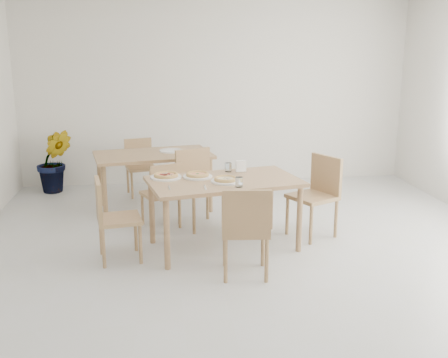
{
  "coord_description": "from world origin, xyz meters",
  "views": [
    {
      "loc": [
        -0.9,
        -4.6,
        2.11
      ],
      "look_at": [
        -0.24,
        0.66,
        0.76
      ],
      "focal_mm": 42.0,
      "sensor_mm": 36.0,
      "label": 1
    }
  ],
  "objects": [
    {
      "name": "potted_plant",
      "position": [
        -2.43,
        3.15,
        0.47
      ],
      "size": [
        0.57,
        0.49,
        0.93
      ],
      "primitive_type": "imported",
      "rotation": [
        0.0,
        0.0,
        0.16
      ],
      "color": "#2C5B1B",
      "rests_on": "ground"
    },
    {
      "name": "chair_west",
      "position": [
        -1.4,
        0.45,
        0.49
      ],
      "size": [
        0.48,
        0.48,
        0.84
      ],
      "rotation": [
        0.0,
        0.0,
        1.74
      ],
      "color": "#A38251",
      "rests_on": "ground"
    },
    {
      "name": "chair_back_n",
      "position": [
        -1.18,
        2.91,
        0.46
      ],
      "size": [
        0.47,
        0.47,
        0.8
      ],
      "rotation": [
        0.0,
        0.0,
        0.22
      ],
      "color": "#A38251",
      "rests_on": "ground"
    },
    {
      "name": "main_table",
      "position": [
        -0.24,
        0.66,
        0.67
      ],
      "size": [
        1.69,
        1.17,
        0.75
      ],
      "rotation": [
        0.0,
        0.0,
        0.2
      ],
      "color": "#A47E54",
      "rests_on": "ground"
    },
    {
      "name": "chair_north",
      "position": [
        -0.46,
        1.44,
        0.53
      ],
      "size": [
        0.59,
        0.59,
        0.91
      ],
      "rotation": [
        0.0,
        0.0,
        0.4
      ],
      "color": "#A38251",
      "rests_on": "ground"
    },
    {
      "name": "plate_mushroom",
      "position": [
        -0.23,
        0.56,
        0.76
      ],
      "size": [
        0.3,
        0.3,
        0.02
      ],
      "primitive_type": "cylinder",
      "color": "white",
      "rests_on": "main_table"
    },
    {
      "name": "tumbler_a",
      "position": [
        -0.13,
        0.35,
        0.8
      ],
      "size": [
        0.08,
        0.08,
        0.1
      ],
      "primitive_type": "cylinder",
      "color": "white",
      "rests_on": "main_table"
    },
    {
      "name": "pizza_pepperoni",
      "position": [
        -0.84,
        0.81,
        0.78
      ],
      "size": [
        0.33,
        0.33,
        0.03
      ],
      "rotation": [
        0.0,
        0.0,
        -0.35
      ],
      "color": "#F0C170",
      "rests_on": "plate_pepperoni"
    },
    {
      "name": "chair_south",
      "position": [
        -0.14,
        -0.13,
        0.51
      ],
      "size": [
        0.48,
        0.48,
        0.88
      ],
      "rotation": [
        0.0,
        0.0,
        3.04
      ],
      "color": "#A38251",
      "rests_on": "ground"
    },
    {
      "name": "chair_east",
      "position": [
        0.86,
        0.91,
        0.53
      ],
      "size": [
        0.61,
        0.61,
        0.91
      ],
      "rotation": [
        0.0,
        0.0,
        -1.09
      ],
      "color": "#A38251",
      "rests_on": "ground"
    },
    {
      "name": "plate_empty",
      "position": [
        -0.75,
        2.24,
        0.76
      ],
      "size": [
        0.3,
        0.3,
        0.02
      ],
      "primitive_type": "cylinder",
      "color": "white",
      "rests_on": "second_table"
    },
    {
      "name": "fork_b",
      "position": [
        -0.46,
        0.36,
        0.75
      ],
      "size": [
        0.02,
        0.19,
        0.01
      ],
      "primitive_type": "cube",
      "rotation": [
        0.0,
        0.0,
        -0.02
      ],
      "color": "silver",
      "rests_on": "main_table"
    },
    {
      "name": "pizza_margherita",
      "position": [
        -0.51,
        0.79,
        0.78
      ],
      "size": [
        0.3,
        0.3,
        0.03
      ],
      "rotation": [
        0.0,
        0.0,
        0.25
      ],
      "color": "#F0C170",
      "rests_on": "plate_margherita"
    },
    {
      "name": "chair_back_s",
      "position": [
        -0.87,
        1.35,
        0.46
      ],
      "size": [
        0.52,
        0.52,
        0.79
      ],
      "rotation": [
        0.0,
        0.0,
        3.55
      ],
      "color": "#A38251",
      "rests_on": "ground"
    },
    {
      "name": "tumbler_b",
      "position": [
        -0.15,
        1.01,
        0.8
      ],
      "size": [
        0.07,
        0.07,
        0.1
      ],
      "primitive_type": "cylinder",
      "color": "white",
      "rests_on": "main_table"
    },
    {
      "name": "pizza_mushroom",
      "position": [
        -0.23,
        0.56,
        0.78
      ],
      "size": [
        0.27,
        0.27,
        0.03
      ],
      "rotation": [
        0.0,
        0.0,
        -0.14
      ],
      "color": "#F0C170",
      "rests_on": "plate_mushroom"
    },
    {
      "name": "napkin_holder",
      "position": [
        -0.01,
        0.95,
        0.81
      ],
      "size": [
        0.12,
        0.07,
        0.13
      ],
      "rotation": [
        0.0,
        0.0,
        0.09
      ],
      "color": "silver",
      "rests_on": "main_table"
    },
    {
      "name": "plate_margherita",
      "position": [
        -0.51,
        0.79,
        0.76
      ],
      "size": [
        0.31,
        0.31,
        0.02
      ],
      "primitive_type": "cylinder",
      "color": "white",
      "rests_on": "main_table"
    },
    {
      "name": "plate_pepperoni",
      "position": [
        -0.84,
        0.81,
        0.76
      ],
      "size": [
        0.33,
        0.33,
        0.02
      ],
      "primitive_type": "cylinder",
      "color": "white",
      "rests_on": "main_table"
    },
    {
      "name": "fork_a",
      "position": [
        -0.82,
        0.4,
        0.75
      ],
      "size": [
        0.02,
        0.17,
        0.01
      ],
      "primitive_type": "cube",
      "rotation": [
        0.0,
        0.0,
        0.06
      ],
      "color": "silver",
      "rests_on": "main_table"
    },
    {
      "name": "second_table",
      "position": [
        -0.98,
        2.13,
        0.67
      ],
      "size": [
        1.61,
        1.1,
        0.75
      ],
      "rotation": [
        0.0,
        0.0,
        0.18
      ],
      "color": "#A38251",
      "rests_on": "ground"
    }
  ]
}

